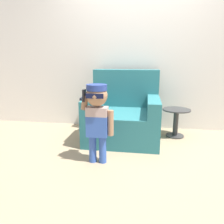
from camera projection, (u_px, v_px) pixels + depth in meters
The scene contains 5 objects.
ground_plane at pixel (135, 140), 3.13m from camera, with size 10.00×10.00×0.00m, color #998466.
wall_back at pixel (139, 48), 3.47m from camera, with size 10.00×0.05×2.60m.
armchair at pixel (123, 115), 3.19m from camera, with size 1.02×0.99×0.98m.
person_child at pixel (97, 112), 2.33m from camera, with size 0.36×0.27×0.88m.
side_table at pixel (176, 120), 3.23m from camera, with size 0.40×0.40×0.42m.
Camera 1 is at (0.13, -2.96, 1.13)m, focal length 35.00 mm.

